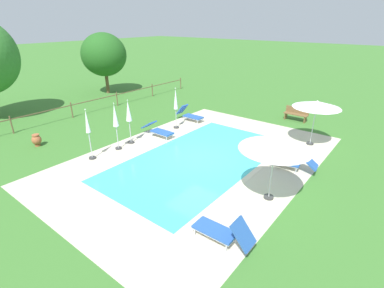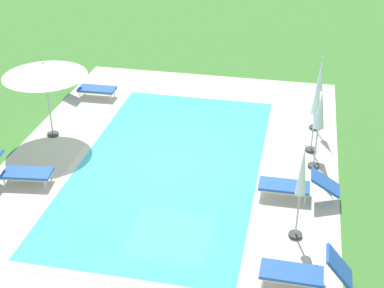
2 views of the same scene
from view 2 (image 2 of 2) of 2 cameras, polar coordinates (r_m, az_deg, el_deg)
The scene contains 13 objects.
ground_plane at distance 15.92m, azimuth -2.31°, elevation -2.17°, with size 160.00×160.00×0.00m, color #3D752D.
pool_deck_paving at distance 15.91m, azimuth -2.31°, elevation -2.15°, with size 13.63×9.35×0.01m, color beige.
swimming_pool_water at distance 15.91m, azimuth -2.31°, elevation -2.15°, with size 9.31×5.03×0.01m, color #42CCD6.
pool_coping_rim at distance 15.91m, azimuth -2.31°, elevation -2.14°, with size 9.79×5.51×0.01m.
sun_lounger_north_near_steps at distance 14.62m, azimuth 10.49°, elevation -4.14°, with size 0.61×2.04×0.78m.
sun_lounger_north_mid at distance 15.67m, azimuth -17.38°, elevation -2.59°, with size 0.84×2.05×0.85m.
sun_lounger_north_far at distance 12.00m, azimuth 11.38°, elevation -12.55°, with size 0.62×1.87×0.98m.
sun_lounger_north_end at distance 20.24m, azimuth -10.34°, elevation 5.77°, with size 0.64×1.87×0.99m.
patio_umbrella_open_foreground at distance 17.09m, azimuth -14.74°, elevation 7.29°, with size 2.47×2.47×2.42m.
patio_umbrella_closed_row_west at distance 16.24m, azimuth 12.50°, elevation 4.27°, with size 0.32×0.32×2.41m.
patio_umbrella_closed_row_mid_west at distance 12.59m, azimuth 11.04°, elevation -3.49°, with size 0.32×0.32×2.46m.
patio_umbrella_closed_row_centre at distance 15.42m, azimuth 12.80°, elevation 2.85°, with size 0.32×0.32×2.36m.
patio_umbrella_closed_row_mid_east at distance 17.63m, azimuth 12.79°, elevation 6.00°, with size 0.32×0.32×2.43m.
Camera 2 is at (13.18, 3.36, 8.27)m, focal length 52.67 mm.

